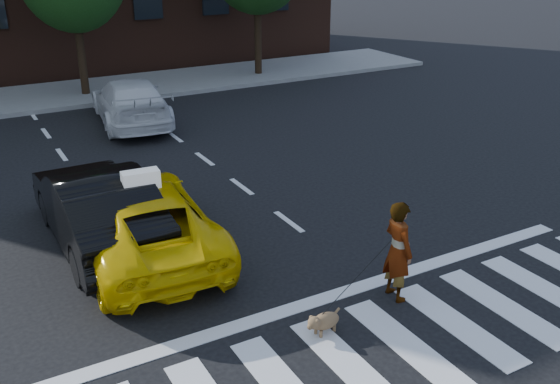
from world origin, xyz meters
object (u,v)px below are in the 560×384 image
object	(u,v)px
white_suv	(131,101)
woman	(398,251)
taxi	(141,219)
dog	(323,322)
black_sedan	(97,206)

from	to	relation	value
white_suv	woman	size ratio (longest dim) A/B	2.85
woman	white_suv	bearing A→B (deg)	6.29
taxi	dog	xyz separation A→B (m)	(1.49, -3.82, -0.46)
black_sedan	white_suv	bearing A→B (deg)	-111.67
taxi	black_sedan	bearing A→B (deg)	-46.68
dog	woman	bearing A→B (deg)	0.13
taxi	woman	size ratio (longest dim) A/B	2.88
black_sedan	dog	xyz separation A→B (m)	(2.09, -4.56, -0.55)
white_suv	dog	bearing A→B (deg)	93.19
taxi	black_sedan	distance (m)	0.96
taxi	black_sedan	size ratio (longest dim) A/B	1.05
white_suv	woman	world-z (taller)	woman
white_suv	dog	xyz separation A→B (m)	(-0.87, -12.16, -0.48)
black_sedan	white_suv	size ratio (longest dim) A/B	0.96
taxi	dog	size ratio (longest dim) A/B	7.52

